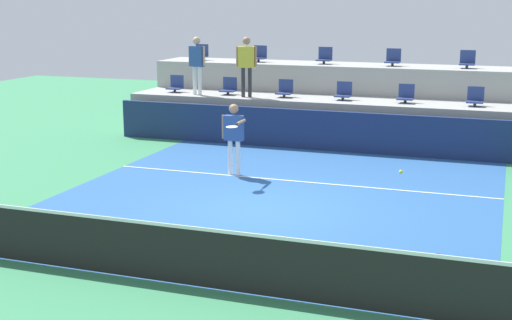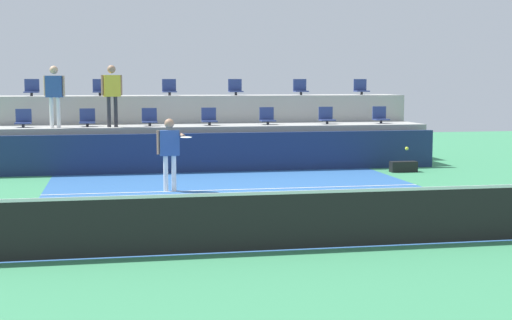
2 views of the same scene
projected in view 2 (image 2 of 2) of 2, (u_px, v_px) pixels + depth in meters
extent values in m
plane|color=#388456|center=(257.00, 207.00, 15.34)|extent=(40.00, 40.00, 0.00)
cube|color=#285693|center=(248.00, 199.00, 16.32)|extent=(9.00, 10.00, 0.01)
cube|color=white|center=(237.00, 190.00, 17.69)|extent=(9.00, 0.06, 0.00)
cube|color=black|center=(307.00, 220.00, 11.39)|extent=(10.40, 0.01, 0.87)
cube|color=white|center=(307.00, 192.00, 11.34)|extent=(10.40, 0.02, 0.05)
cube|color=navy|center=(216.00, 152.00, 21.14)|extent=(13.00, 0.16, 1.10)
cube|color=#9E9E99|center=(210.00, 146.00, 22.40)|extent=(13.00, 1.80, 1.25)
cube|color=#9E9E99|center=(203.00, 128.00, 24.12)|extent=(13.00, 1.80, 2.10)
cylinder|color=#2D2D33|center=(23.00, 126.00, 21.18)|extent=(0.08, 0.08, 0.10)
cube|color=navy|center=(23.00, 123.00, 21.17)|extent=(0.44, 0.40, 0.04)
cube|color=navy|center=(24.00, 115.00, 21.32)|extent=(0.44, 0.04, 0.38)
cylinder|color=#2D2D33|center=(87.00, 125.00, 21.51)|extent=(0.08, 0.08, 0.10)
cube|color=navy|center=(87.00, 123.00, 21.50)|extent=(0.44, 0.40, 0.04)
cube|color=navy|center=(87.00, 115.00, 21.66)|extent=(0.44, 0.04, 0.38)
cylinder|color=#2D2D33|center=(150.00, 124.00, 21.85)|extent=(0.08, 0.08, 0.10)
cube|color=navy|center=(150.00, 122.00, 21.84)|extent=(0.44, 0.40, 0.04)
cube|color=navy|center=(149.00, 114.00, 21.99)|extent=(0.44, 0.04, 0.38)
cylinder|color=#2D2D33|center=(210.00, 124.00, 22.18)|extent=(0.08, 0.08, 0.10)
cube|color=navy|center=(210.00, 121.00, 22.17)|extent=(0.44, 0.40, 0.04)
cube|color=navy|center=(209.00, 114.00, 22.32)|extent=(0.44, 0.04, 0.38)
cylinder|color=#2D2D33|center=(268.00, 123.00, 22.51)|extent=(0.08, 0.08, 0.10)
cube|color=navy|center=(268.00, 121.00, 22.50)|extent=(0.44, 0.40, 0.04)
cube|color=navy|center=(267.00, 113.00, 22.66)|extent=(0.44, 0.04, 0.38)
cylinder|color=#2D2D33|center=(327.00, 122.00, 22.86)|extent=(0.08, 0.08, 0.10)
cube|color=navy|center=(327.00, 120.00, 22.85)|extent=(0.44, 0.40, 0.04)
cube|color=navy|center=(326.00, 113.00, 23.01)|extent=(0.44, 0.04, 0.38)
cylinder|color=#2D2D33|center=(381.00, 122.00, 23.19)|extent=(0.08, 0.08, 0.10)
cube|color=navy|center=(381.00, 119.00, 23.18)|extent=(0.44, 0.40, 0.04)
cube|color=navy|center=(379.00, 112.00, 23.34)|extent=(0.44, 0.04, 0.38)
cylinder|color=#2D2D33|center=(32.00, 94.00, 22.86)|extent=(0.08, 0.08, 0.10)
cube|color=navy|center=(32.00, 92.00, 22.85)|extent=(0.44, 0.40, 0.04)
cube|color=navy|center=(32.00, 85.00, 23.00)|extent=(0.44, 0.04, 0.38)
cylinder|color=#2D2D33|center=(100.00, 94.00, 23.24)|extent=(0.08, 0.08, 0.10)
cube|color=navy|center=(100.00, 92.00, 23.24)|extent=(0.44, 0.40, 0.04)
cube|color=navy|center=(100.00, 85.00, 23.39)|extent=(0.44, 0.04, 0.38)
cylinder|color=#2D2D33|center=(170.00, 94.00, 23.65)|extent=(0.08, 0.08, 0.10)
cube|color=navy|center=(170.00, 92.00, 23.64)|extent=(0.44, 0.40, 0.04)
cube|color=navy|center=(169.00, 85.00, 23.80)|extent=(0.44, 0.04, 0.38)
cylinder|color=#2D2D33|center=(236.00, 94.00, 24.05)|extent=(0.08, 0.08, 0.10)
cube|color=navy|center=(236.00, 92.00, 24.04)|extent=(0.44, 0.40, 0.04)
cube|color=navy|center=(235.00, 85.00, 24.20)|extent=(0.44, 0.04, 0.38)
cylinder|color=#2D2D33|center=(301.00, 93.00, 24.46)|extent=(0.08, 0.08, 0.10)
cube|color=navy|center=(301.00, 91.00, 24.45)|extent=(0.44, 0.40, 0.04)
cube|color=navy|center=(300.00, 85.00, 24.60)|extent=(0.44, 0.04, 0.38)
cylinder|color=#2D2D33|center=(362.00, 93.00, 24.85)|extent=(0.08, 0.08, 0.10)
cube|color=navy|center=(362.00, 91.00, 24.84)|extent=(0.44, 0.40, 0.04)
cube|color=navy|center=(360.00, 85.00, 25.00)|extent=(0.44, 0.04, 0.38)
cylinder|color=white|center=(166.00, 173.00, 17.43)|extent=(0.11, 0.11, 0.83)
cylinder|color=white|center=(174.00, 173.00, 17.48)|extent=(0.11, 0.11, 0.83)
cube|color=#2D4C8C|center=(169.00, 143.00, 17.38)|extent=(0.46, 0.20, 0.59)
sphere|color=#A87A5B|center=(169.00, 123.00, 17.33)|extent=(0.24, 0.24, 0.23)
cylinder|color=#A87A5B|center=(158.00, 142.00, 17.32)|extent=(0.07, 0.07, 0.56)
cylinder|color=#A87A5B|center=(182.00, 135.00, 17.17)|extent=(0.09, 0.53, 0.07)
cylinder|color=black|center=(184.00, 136.00, 16.81)|extent=(0.05, 0.26, 0.04)
ellipsoid|color=silver|center=(186.00, 137.00, 16.54)|extent=(0.27, 0.33, 0.03)
cylinder|color=white|center=(52.00, 113.00, 21.02)|extent=(0.13, 0.13, 0.85)
cylinder|color=white|center=(58.00, 113.00, 21.01)|extent=(0.13, 0.13, 0.85)
cube|color=#2D4C8C|center=(54.00, 87.00, 20.94)|extent=(0.49, 0.28, 0.60)
sphere|color=tan|center=(54.00, 70.00, 20.89)|extent=(0.28, 0.28, 0.23)
cylinder|color=tan|center=(45.00, 86.00, 20.94)|extent=(0.08, 0.08, 0.57)
cylinder|color=tan|center=(64.00, 86.00, 20.92)|extent=(0.08, 0.08, 0.57)
cylinder|color=#2D2D33|center=(109.00, 112.00, 21.27)|extent=(0.13, 0.13, 0.87)
cylinder|color=#2D2D33|center=(116.00, 112.00, 21.35)|extent=(0.13, 0.13, 0.87)
cube|color=yellow|center=(112.00, 86.00, 21.23)|extent=(0.50, 0.29, 0.61)
sphere|color=#A87A5B|center=(111.00, 69.00, 21.18)|extent=(0.28, 0.28, 0.23)
cylinder|color=#A87A5B|center=(102.00, 85.00, 21.12)|extent=(0.08, 0.08, 0.58)
cylinder|color=#A87A5B|center=(121.00, 85.00, 21.34)|extent=(0.08, 0.08, 0.58)
sphere|color=#CCE033|center=(407.00, 149.00, 14.73)|extent=(0.07, 0.07, 0.07)
cube|color=black|center=(403.00, 167.00, 21.12)|extent=(0.76, 0.28, 0.30)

